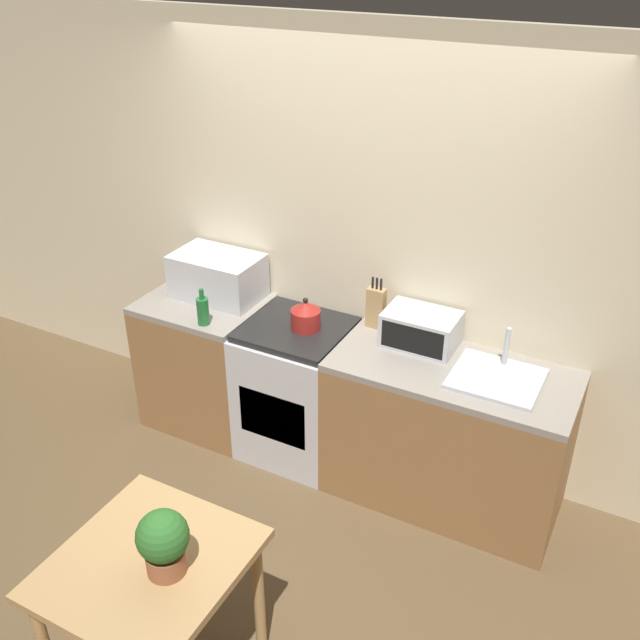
% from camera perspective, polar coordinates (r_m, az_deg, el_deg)
% --- Properties ---
extents(ground_plane, '(16.00, 16.00, 0.00)m').
position_cam_1_polar(ground_plane, '(4.15, -3.55, -17.12)').
color(ground_plane, brown).
extents(wall_back, '(10.00, 0.06, 2.60)m').
position_cam_1_polar(wall_back, '(4.20, 3.72, 5.35)').
color(wall_back, beige).
rests_on(wall_back, ground_plane).
extents(counter_left_run, '(0.75, 0.62, 0.90)m').
position_cam_1_polar(counter_left_run, '(4.79, -8.99, -3.27)').
color(counter_left_run, olive).
rests_on(counter_left_run, ground_plane).
extents(counter_right_run, '(1.33, 0.62, 0.90)m').
position_cam_1_polar(counter_right_run, '(4.17, 10.07, -9.03)').
color(counter_right_run, olive).
rests_on(counter_right_run, ground_plane).
extents(stove_range, '(0.62, 0.62, 0.90)m').
position_cam_1_polar(stove_range, '(4.47, -1.83, -5.57)').
color(stove_range, silver).
rests_on(stove_range, ground_plane).
extents(kettle, '(0.18, 0.18, 0.20)m').
position_cam_1_polar(kettle, '(4.17, -1.16, 0.38)').
color(kettle, maroon).
rests_on(kettle, stove_range).
extents(microwave, '(0.55, 0.35, 0.28)m').
position_cam_1_polar(microwave, '(4.55, -8.20, 3.49)').
color(microwave, silver).
rests_on(microwave, counter_left_run).
extents(bottle, '(0.07, 0.07, 0.23)m').
position_cam_1_polar(bottle, '(4.27, -9.35, 0.76)').
color(bottle, '#1E662D').
rests_on(bottle, counter_left_run).
extents(knife_block, '(0.11, 0.06, 0.32)m').
position_cam_1_polar(knife_block, '(4.18, 4.49, 1.02)').
color(knife_block, tan).
rests_on(knife_block, counter_right_run).
extents(toaster_oven, '(0.41, 0.28, 0.20)m').
position_cam_1_polar(toaster_oven, '(4.04, 8.05, -0.73)').
color(toaster_oven, silver).
rests_on(toaster_oven, counter_right_run).
extents(sink_basin, '(0.46, 0.41, 0.24)m').
position_cam_1_polar(sink_basin, '(3.86, 13.96, -4.44)').
color(sink_basin, silver).
rests_on(sink_basin, counter_right_run).
extents(dining_table, '(0.73, 0.78, 0.76)m').
position_cam_1_polar(dining_table, '(3.18, -13.43, -19.56)').
color(dining_table, tan).
rests_on(dining_table, ground_plane).
extents(potted_plant, '(0.21, 0.21, 0.29)m').
position_cam_1_polar(potted_plant, '(2.94, -12.43, -16.91)').
color(potted_plant, '#9E5B3D').
rests_on(potted_plant, dining_table).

